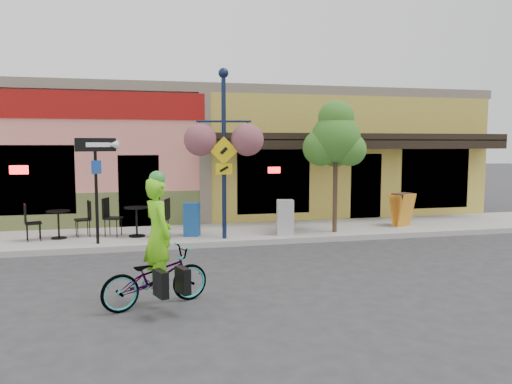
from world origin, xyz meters
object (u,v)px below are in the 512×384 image
(newspaper_box_grey, at_px, (285,217))
(street_tree, at_px, (335,166))
(building, at_px, (216,154))
(cyclist_rider, at_px, (158,250))
(newspaper_box_blue, at_px, (192,219))
(lamp_post, at_px, (224,154))
(one_way_sign, at_px, (96,191))
(bicycle, at_px, (156,277))

(newspaper_box_grey, relative_size, street_tree, 0.26)
(building, height_order, cyclist_rider, building)
(newspaper_box_grey, bearing_deg, cyclist_rider, -115.06)
(newspaper_box_blue, relative_size, newspaper_box_grey, 0.94)
(lamp_post, height_order, newspaper_box_blue, lamp_post)
(building, height_order, one_way_sign, building)
(cyclist_rider, bearing_deg, building, -33.40)
(newspaper_box_grey, bearing_deg, newspaper_box_blue, -178.17)
(newspaper_box_grey, bearing_deg, bicycle, -115.44)
(building, bearing_deg, newspaper_box_grey, -82.26)
(building, height_order, street_tree, building)
(bicycle, xyz_separation_m, cyclist_rider, (0.05, 0.00, 0.45))
(building, relative_size, lamp_post, 4.11)
(lamp_post, distance_m, newspaper_box_blue, 2.02)
(one_way_sign, bearing_deg, bicycle, -96.97)
(lamp_post, relative_size, newspaper_box_grey, 4.64)
(bicycle, height_order, lamp_post, lamp_post)
(cyclist_rider, bearing_deg, lamp_post, -41.73)
(one_way_sign, relative_size, newspaper_box_blue, 2.92)
(building, height_order, newspaper_box_blue, building)
(building, distance_m, newspaper_box_blue, 6.44)
(building, bearing_deg, one_way_sign, -121.69)
(bicycle, relative_size, newspaper_box_grey, 1.90)
(cyclist_rider, height_order, newspaper_box_blue, cyclist_rider)
(one_way_sign, xyz_separation_m, newspaper_box_blue, (2.41, 0.54, -0.86))
(cyclist_rider, height_order, lamp_post, lamp_post)
(cyclist_rider, xyz_separation_m, one_way_sign, (-1.30, 4.76, 0.54))
(lamp_post, xyz_separation_m, newspaper_box_grey, (1.72, 0.15, -1.74))
(cyclist_rider, distance_m, one_way_sign, 4.97)
(bicycle, xyz_separation_m, lamp_post, (1.95, 4.72, 1.89))
(newspaper_box_blue, bearing_deg, one_way_sign, -149.69)
(building, relative_size, newspaper_box_blue, 20.24)
(newspaper_box_blue, bearing_deg, newspaper_box_grey, 8.04)
(street_tree, bearing_deg, one_way_sign, -178.34)
(one_way_sign, bearing_deg, lamp_post, -22.41)
(building, xyz_separation_m, bicycle, (-2.79, -11.31, -1.77))
(bicycle, relative_size, lamp_post, 0.41)
(cyclist_rider, xyz_separation_m, street_tree, (5.11, 4.95, 1.09))
(lamp_post, bearing_deg, bicycle, -102.38)
(bicycle, bearing_deg, building, -33.64)
(street_tree, bearing_deg, newspaper_box_grey, -176.95)
(bicycle, relative_size, street_tree, 0.48)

